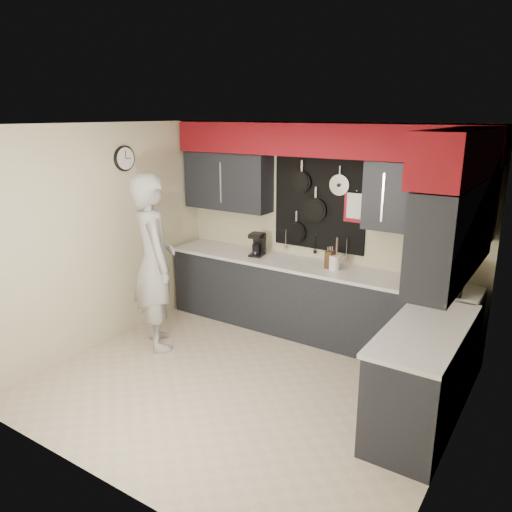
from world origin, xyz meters
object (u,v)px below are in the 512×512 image
Objects in this scene: microwave at (434,274)px; knife_block at (330,260)px; coffee_maker at (258,244)px; person at (155,263)px; utensil_crock at (335,262)px.

knife_block is at bearing 170.17° from microwave.
coffee_maker is 0.14× the size of person.
person is (-1.65, -1.24, 0.00)m from knife_block.
microwave reaches higher than utensil_crock.
knife_block is 1.22× the size of utensil_crock.
coffee_maker reaches higher than knife_block.
knife_block is 0.10× the size of person.
microwave is 0.28× the size of person.
person is (-1.71, -1.23, 0.02)m from utensil_crock.
microwave is 1.16m from utensil_crock.
knife_block is at bearing -107.84° from person.
microwave is at bearing -3.07° from utensil_crock.
microwave reaches higher than coffee_maker.
microwave is 2.73× the size of knife_block.
person reaches higher than utensil_crock.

